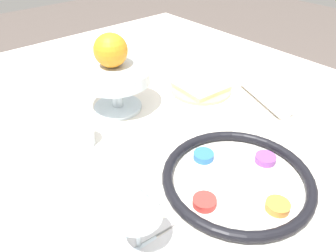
{
  "coord_description": "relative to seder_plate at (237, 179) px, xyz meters",
  "views": [
    {
      "loc": [
        -0.49,
        0.51,
        1.16
      ],
      "look_at": [
        -0.04,
        0.13,
        0.76
      ],
      "focal_mm": 35.0,
      "sensor_mm": 36.0,
      "label": 1
    }
  ],
  "objects": [
    {
      "name": "fork_right",
      "position": [
        0.02,
        0.25,
        -0.01
      ],
      "size": [
        0.04,
        0.19,
        0.01
      ],
      "color": "silver",
      "rests_on": "dining_table"
    },
    {
      "name": "fruit_stand",
      "position": [
        0.38,
        0.01,
        0.07
      ],
      "size": [
        0.18,
        0.18,
        0.11
      ],
      "color": "silver",
      "rests_on": "dining_table"
    },
    {
      "name": "spoon",
      "position": [
        0.16,
        -0.35,
        -0.01
      ],
      "size": [
        0.17,
        0.03,
        0.01
      ],
      "color": "silver",
      "rests_on": "dining_table"
    },
    {
      "name": "napkin_roll",
      "position": [
        0.16,
        -0.3,
        0.01
      ],
      "size": [
        0.19,
        0.11,
        0.05
      ],
      "color": "white",
      "rests_on": "dining_table"
    },
    {
      "name": "seder_plate",
      "position": [
        0.0,
        0.0,
        0.0
      ],
      "size": [
        0.28,
        0.28,
        0.03
      ],
      "color": "white",
      "rests_on": "dining_table"
    },
    {
      "name": "orange_fruit",
      "position": [
        0.4,
        0.01,
        0.14
      ],
      "size": [
        0.08,
        0.08,
        0.08
      ],
      "color": "orange",
      "rests_on": "fruit_stand"
    },
    {
      "name": "bread_plate",
      "position": [
        0.31,
        -0.22,
        -0.01
      ],
      "size": [
        0.17,
        0.17,
        0.02
      ],
      "color": "tan",
      "rests_on": "dining_table"
    },
    {
      "name": "dining_table",
      "position": [
        0.23,
        -0.12,
        -0.37
      ],
      "size": [
        1.47,
        1.04,
        0.72
      ],
      "color": "silver",
      "rests_on": "ground_plane"
    },
    {
      "name": "wine_glass",
      "position": [
        0.01,
        0.22,
        0.09
      ],
      "size": [
        0.08,
        0.08,
        0.14
      ],
      "color": "silver",
      "rests_on": "dining_table"
    },
    {
      "name": "cup_mid",
      "position": [
        0.31,
        0.16,
        0.01
      ],
      "size": [
        0.06,
        0.06,
        0.06
      ],
      "color": "silver",
      "rests_on": "dining_table"
    }
  ]
}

